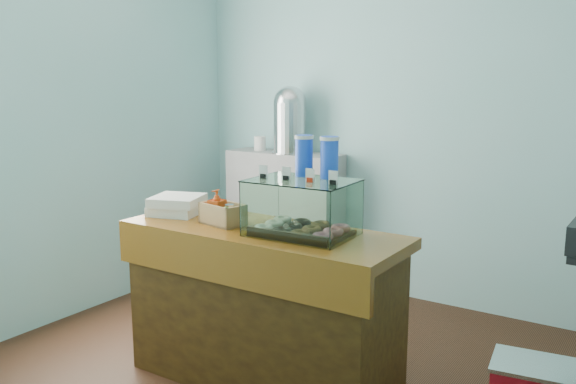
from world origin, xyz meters
The scene contains 8 objects.
ground centered at (0.00, 0.00, 0.00)m, with size 3.50×3.50×0.00m, color black.
room_shell centered at (0.03, 0.01, 1.71)m, with size 3.54×3.04×2.82m.
counter centered at (0.00, -0.25, 0.46)m, with size 1.60×0.60×0.90m.
back_shelf centered at (-0.90, 1.32, 0.55)m, with size 1.00×0.32×1.10m, color gray.
display_case centered at (0.25, -0.21, 1.07)m, with size 0.55×0.41×0.51m.
condiment_crate centered at (-0.25, -0.29, 0.97)m, with size 0.27×0.20×0.19m.
pastry_boxes centered at (-0.64, -0.24, 0.96)m, with size 0.37×0.36×0.11m.
coffee_urn centered at (-0.83, 1.30, 1.39)m, with size 0.30×0.30×0.55m.
Camera 1 is at (1.90, -2.86, 1.71)m, focal length 38.00 mm.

